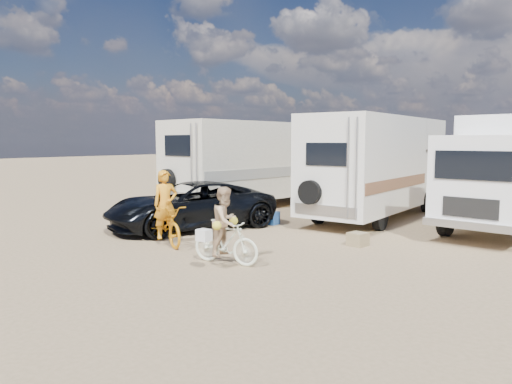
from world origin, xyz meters
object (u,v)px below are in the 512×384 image
Objects in this scene: box_truck at (510,174)px; crate at (358,239)px; rider_woman at (226,230)px; dark_suv at (191,205)px; rider_man at (166,211)px; cooler at (270,218)px; bike_man at (166,225)px; bike_woman at (226,242)px; rv_left at (260,165)px; rv_main at (378,168)px.

box_truck is 5.73m from crate.
box_truck is at bearing -36.30° from rider_woman.
dark_suv is 2.34m from rider_man.
rider_man reaches higher than cooler.
bike_man is 3.87× the size of cooler.
cooler is at bearing 15.53° from bike_woman.
dark_suv is 3.40× the size of rider_woman.
box_truck is at bearing 6.48° from rv_left.
rv_main is at bearing 2.93° from bike_man.
rv_left is 1.23× the size of box_truck.
box_truck is 3.46× the size of bike_man.
rider_man is at bearing -109.94° from rv_main.
rv_main is at bearing 54.76° from cooler.
rider_man is 4.08× the size of crate.
rv_main is 8.31m from rider_woman.
box_truck is at bearing 26.16° from cooler.
dark_suv is at bearing 45.53° from rider_woman.
box_truck reaches higher than bike_man.
bike_man reaches higher than cooler.
box_truck is 3.90× the size of rider_man.
rv_left reaches higher than dark_suv.
bike_woman is at bearing -80.84° from bike_man.
rider_woman reaches higher than cooler.
cooler is 1.19× the size of crate.
dark_suv is 4.55m from rider_woman.
box_truck is 10.38m from bike_man.
cooler is at bearing -43.46° from rv_left.
bike_man is at bearing -126.94° from box_truck.
dark_suv reaches higher than bike_man.
rv_main is 0.91× the size of rv_left.
box_truck is 9.37m from rider_woman.
rider_woman is at bearing -80.84° from bike_man.
bike_woman is (3.74, -2.59, -0.24)m from dark_suv.
rider_woman is (3.74, -2.59, 0.04)m from dark_suv.
rider_woman is 3.87m from crate.
bike_man is 1.23× the size of bike_woman.
rider_woman is 5.32m from cooler.
dark_suv is at bearing -124.74° from rv_main.
rv_left is 8.25m from crate.
rider_woman is 2.97× the size of cooler.
bike_man is 4.60× the size of crate.
dark_suv is 5.36m from crate.
box_truck is 9.41m from bike_woman.
rv_main is at bearing 6.76° from rv_left.
box_truck is at bearing 61.21° from crate.
rv_main is 5.24m from crate.
dark_suv is at bearing 45.53° from bike_woman.
bike_man is 1.13× the size of rider_man.
dark_suv is 4.56m from bike_woman.
crate is (1.57, -4.73, -1.60)m from rv_main.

